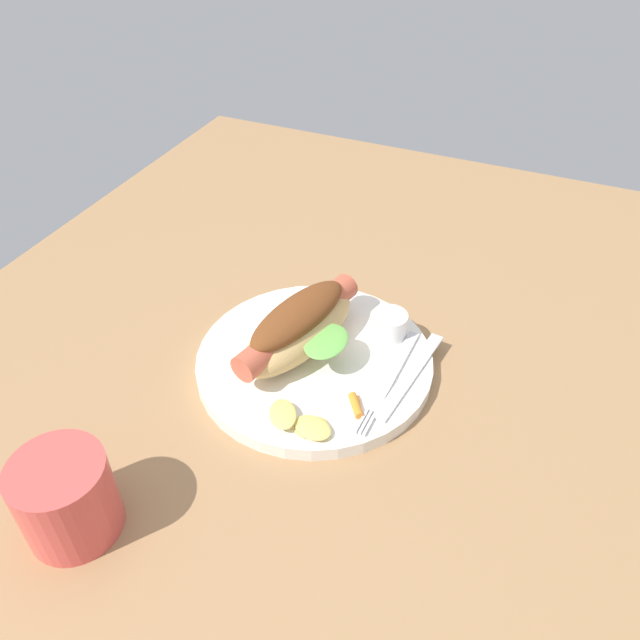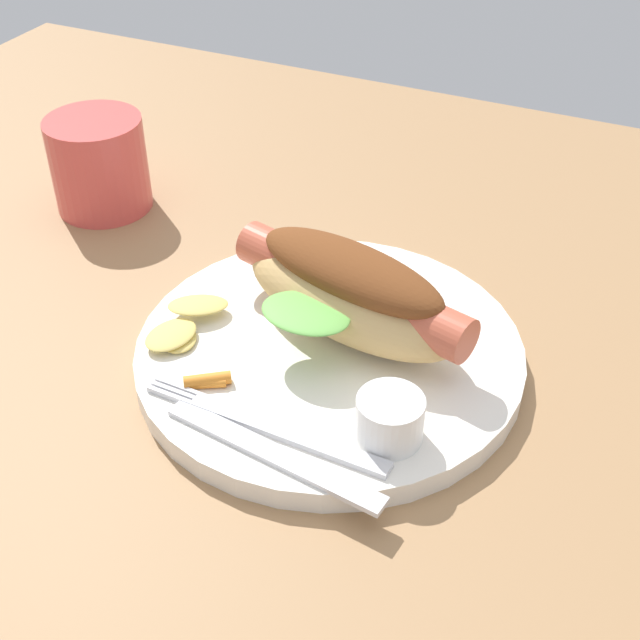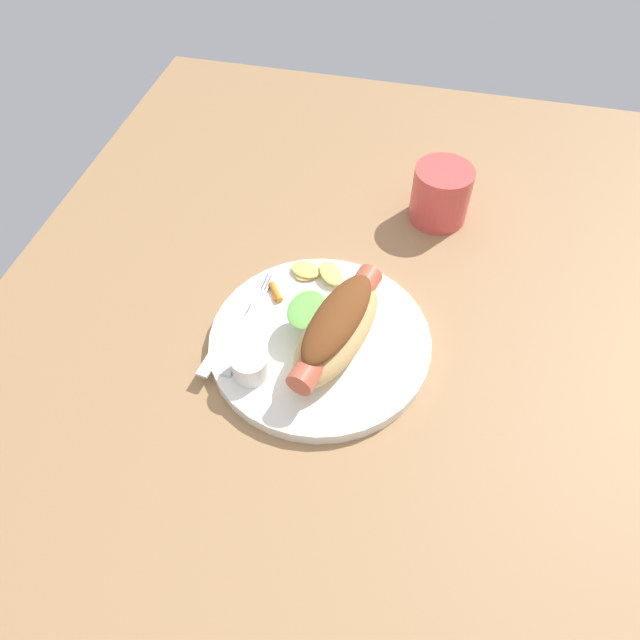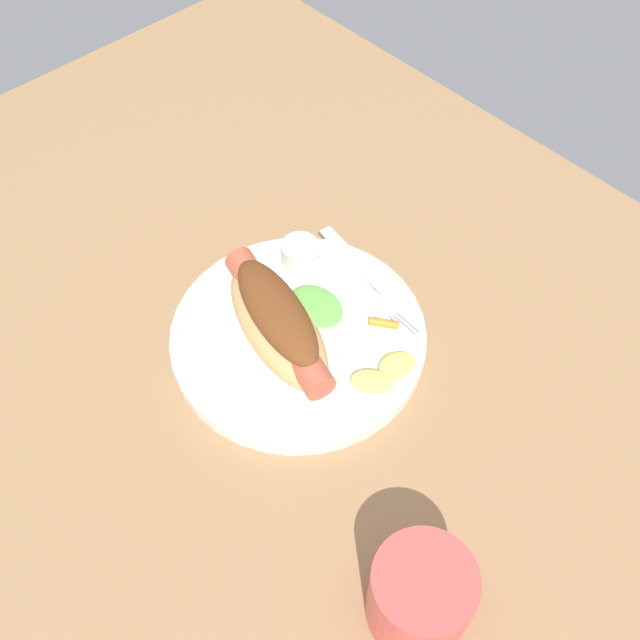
{
  "view_description": "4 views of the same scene",
  "coord_description": "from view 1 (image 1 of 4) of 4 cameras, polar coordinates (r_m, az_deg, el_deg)",
  "views": [
    {
      "loc": [
        44.67,
        22.46,
        49.46
      ],
      "look_at": [
        -3.1,
        1.72,
        5.9
      ],
      "focal_mm": 35.41,
      "sensor_mm": 36.0,
      "label": 1
    },
    {
      "loc": [
        -19.88,
        42.27,
        38.45
      ],
      "look_at": [
        -1.6,
        2.68,
        4.38
      ],
      "focal_mm": 48.13,
      "sensor_mm": 36.0,
      "label": 2
    },
    {
      "loc": [
        -43.19,
        -8.14,
        57.16
      ],
      "look_at": [
        -2.95,
        1.34,
        6.3
      ],
      "focal_mm": 33.37,
      "sensor_mm": 36.0,
      "label": 3
    },
    {
      "loc": [
        31.95,
        -26.83,
        63.1
      ],
      "look_at": [
        -0.16,
        3.1,
        3.9
      ],
      "focal_mm": 41.75,
      "sensor_mm": 36.0,
      "label": 4
    }
  ],
  "objects": [
    {
      "name": "plate",
      "position": [
        0.7,
        -0.5,
        -3.77
      ],
      "size": [
        26.19,
        26.19,
        1.6
      ],
      "primitive_type": "cylinder",
      "color": "white",
      "rests_on": "ground_plane"
    },
    {
      "name": "ground_plane",
      "position": [
        0.71,
        -2.28,
        -5.34
      ],
      "size": [
        120.0,
        90.0,
        1.8
      ],
      "primitive_type": "cube",
      "color": "#9E754C"
    },
    {
      "name": "chips_pile",
      "position": [
        0.63,
        -1.67,
        -9.25
      ],
      "size": [
        4.99,
        7.84,
        1.32
      ],
      "color": "#DFC663",
      "rests_on": "plate"
    },
    {
      "name": "knife",
      "position": [
        0.68,
        8.15,
        -4.96
      ],
      "size": [
        14.75,
        3.39,
        0.36
      ],
      "primitive_type": "cube",
      "rotation": [
        0.0,
        0.0,
        6.15
      ],
      "color": "silver",
      "rests_on": "plate"
    },
    {
      "name": "hot_dog",
      "position": [
        0.69,
        -1.91,
        -0.58
      ],
      "size": [
        18.31,
        11.53,
        6.35
      ],
      "rotation": [
        0.0,
        0.0,
        6.03
      ],
      "color": "tan",
      "rests_on": "plate"
    },
    {
      "name": "sauce_ramekin",
      "position": [
        0.72,
        6.29,
        -0.45
      ],
      "size": [
        4.05,
        4.05,
        2.94
      ],
      "primitive_type": "cylinder",
      "color": "white",
      "rests_on": "plate"
    },
    {
      "name": "carrot_garnish",
      "position": [
        0.64,
        3.3,
        -7.73
      ],
      "size": [
        2.95,
        2.45,
        0.86
      ],
      "color": "orange",
      "rests_on": "plate"
    },
    {
      "name": "drinking_cup",
      "position": [
        0.59,
        -21.94,
        -14.68
      ],
      "size": [
        8.17,
        8.17,
        8.07
      ],
      "primitive_type": "cylinder",
      "color": "#D84C47",
      "rests_on": "ground_plane"
    },
    {
      "name": "fork",
      "position": [
        0.68,
        6.36,
        -5.19
      ],
      "size": [
        16.38,
        1.75,
        0.4
      ],
      "rotation": [
        0.0,
        0.0,
        6.25
      ],
      "color": "silver",
      "rests_on": "plate"
    }
  ]
}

